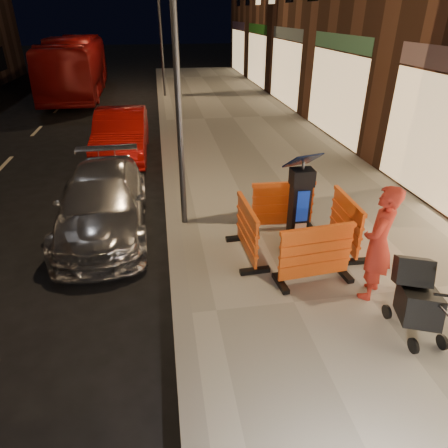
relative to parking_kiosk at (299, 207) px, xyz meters
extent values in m
plane|color=black|center=(-2.25, -1.47, -1.07)|extent=(120.00, 120.00, 0.00)
cube|color=gray|center=(0.75, -1.47, -1.00)|extent=(6.00, 60.00, 0.15)
cube|color=slate|center=(-2.25, -1.47, -1.00)|extent=(0.30, 60.00, 0.15)
cube|color=black|center=(0.00, 0.00, 0.00)|extent=(0.59, 0.59, 1.84)
cube|color=#ED5A18|center=(0.00, -0.95, -0.41)|extent=(1.37, 0.67, 1.03)
cube|color=#ED5A18|center=(0.00, 0.95, -0.41)|extent=(1.34, 0.60, 1.03)
cube|color=#ED5A18|center=(-0.95, 0.00, -0.41)|extent=(0.61, 1.34, 1.03)
cube|color=#ED5A18|center=(0.95, 0.00, -0.41)|extent=(0.57, 1.33, 1.03)
imported|color=#AAAAAF|center=(-3.69, 1.77, -1.07)|extent=(1.90, 4.44, 1.27)
imported|color=#9D0D0B|center=(-3.62, 6.82, -1.07)|extent=(1.60, 4.46, 1.46)
imported|color=maroon|center=(-6.77, 18.41, -1.07)|extent=(2.99, 10.94, 3.02)
imported|color=#AD281C|center=(0.76, -1.45, 0.02)|extent=(0.80, 0.81, 1.88)
cube|color=black|center=(0.96, -2.35, -0.39)|extent=(0.84, 1.00, 1.06)
cylinder|color=#3F3F44|center=(-2.00, 1.53, 2.08)|extent=(0.12, 0.12, 6.00)
cylinder|color=#3F3F44|center=(-2.00, 16.53, 2.08)|extent=(0.12, 0.12, 6.00)
camera|label=1|loc=(-2.37, -6.20, 3.12)|focal=32.00mm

